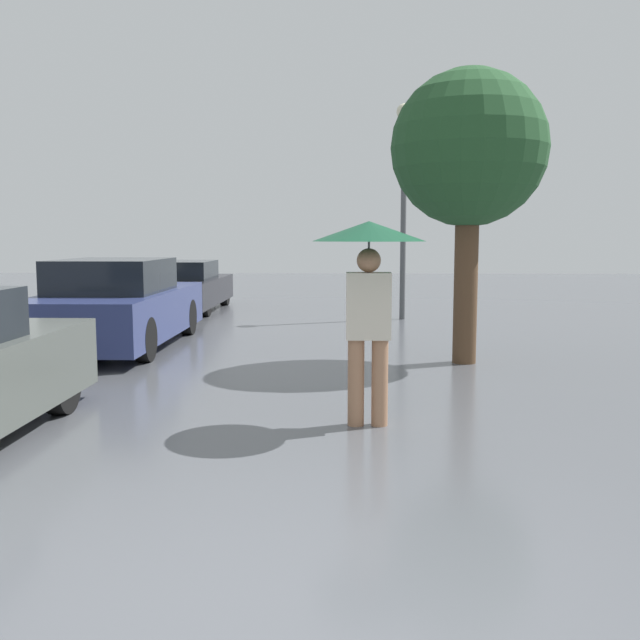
# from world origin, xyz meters

# --- Properties ---
(ground_plane) EXTENTS (60.00, 60.00, 0.00)m
(ground_plane) POSITION_xyz_m (0.00, 0.00, 0.00)
(ground_plane) COLOR #4C4F54
(pedestrian) EXTENTS (1.00, 1.00, 1.82)m
(pedestrian) POSITION_xyz_m (0.55, 3.39, 1.43)
(pedestrian) COLOR #9E7051
(pedestrian) RESTS_ON ground_plane
(parked_car_middle) EXTENTS (1.74, 4.37, 1.35)m
(parked_car_middle) POSITION_xyz_m (-3.12, 7.88, 0.63)
(parked_car_middle) COLOR navy
(parked_car_middle) RESTS_ON ground_plane
(parked_car_farthest) EXTENTS (1.87, 4.05, 1.14)m
(parked_car_farthest) POSITION_xyz_m (-3.42, 13.28, 0.54)
(parked_car_farthest) COLOR black
(parked_car_farthest) RESTS_ON ground_plane
(tree) EXTENTS (2.04, 2.04, 3.85)m
(tree) POSITION_xyz_m (1.96, 6.63, 2.79)
(tree) COLOR brown
(tree) RESTS_ON ground_plane
(street_lamp) EXTENTS (0.33, 0.33, 4.32)m
(street_lamp) POSITION_xyz_m (1.56, 11.71, 2.90)
(street_lamp) COLOR #515456
(street_lamp) RESTS_ON ground_plane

